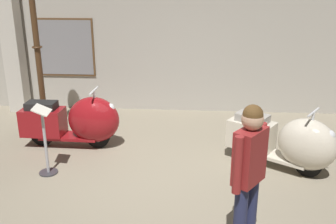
{
  "coord_description": "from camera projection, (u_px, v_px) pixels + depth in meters",
  "views": [
    {
      "loc": [
        0.5,
        -4.8,
        2.79
      ],
      "look_at": [
        0.05,
        1.22,
        0.71
      ],
      "focal_mm": 40.59,
      "sensor_mm": 36.0,
      "label": 1
    }
  ],
  "objects": [
    {
      "name": "showroom_back_wall",
      "position": [
        168.0,
        21.0,
        8.19
      ],
      "size": [
        18.0,
        0.63,
        3.97
      ],
      "color": "#ADA89E",
      "rests_on": "ground"
    },
    {
      "name": "scooter_0",
      "position": [
        78.0,
        121.0,
        6.64
      ],
      "size": [
        1.75,
        0.58,
        1.06
      ],
      "rotation": [
        0.0,
        0.0,
        -0.02
      ],
      "color": "black",
      "rests_on": "ground"
    },
    {
      "name": "info_stanchion",
      "position": [
        46.0,
        146.0,
        5.7
      ],
      "size": [
        0.28,
        0.34,
        1.08
      ],
      "color": "#333338",
      "rests_on": "ground"
    },
    {
      "name": "visitor_0",
      "position": [
        249.0,
        170.0,
        3.89
      ],
      "size": [
        0.41,
        0.47,
        1.66
      ],
      "rotation": [
        0.0,
        0.0,
        2.52
      ],
      "color": "black",
      "rests_on": "ground"
    },
    {
      "name": "scooter_1",
      "position": [
        289.0,
        142.0,
        5.8
      ],
      "size": [
        1.68,
        1.33,
        1.03
      ],
      "rotation": [
        0.0,
        0.0,
        -0.58
      ],
      "color": "black",
      "rests_on": "ground"
    },
    {
      "name": "lamppost",
      "position": [
        36.0,
        40.0,
        6.97
      ],
      "size": [
        0.3,
        0.3,
        3.14
      ],
      "color": "#472D19",
      "rests_on": "ground"
    },
    {
      "name": "ground_plane",
      "position": [
        159.0,
        186.0,
        5.47
      ],
      "size": [
        60.0,
        60.0,
        0.0
      ],
      "primitive_type": "plane",
      "color": "gray"
    }
  ]
}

